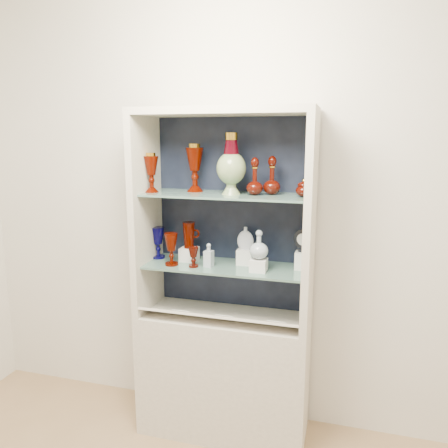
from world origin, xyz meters
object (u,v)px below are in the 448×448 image
(ruby_goblet_small, at_px, (193,257))
(ruby_decanter_a, at_px, (255,174))
(lidded_bowl, at_px, (304,188))
(flat_flask, at_px, (245,238))
(cobalt_goblet, at_px, (158,243))
(cameo_medallion, at_px, (303,240))
(pedestal_lamp_right, at_px, (195,168))
(pedestal_lamp_left, at_px, (151,173))
(clear_round_decanter, at_px, (259,245))
(ruby_pitcher, at_px, (189,235))
(ruby_goblet_tall, at_px, (171,249))
(ruby_decanter_b, at_px, (272,174))
(clear_square_bottle, at_px, (209,255))
(enamel_urn, at_px, (231,164))

(ruby_goblet_small, bearing_deg, ruby_decanter_a, 11.91)
(lidded_bowl, bearing_deg, flat_flask, 168.75)
(lidded_bowl, distance_m, flat_flask, 0.46)
(cobalt_goblet, distance_m, cameo_medallion, 0.88)
(pedestal_lamp_right, distance_m, lidded_bowl, 0.65)
(pedestal_lamp_left, bearing_deg, clear_round_decanter, -1.26)
(ruby_pitcher, bearing_deg, ruby_goblet_small, -77.55)
(ruby_decanter_a, relative_size, ruby_goblet_small, 1.97)
(ruby_decanter_a, relative_size, ruby_goblet_tall, 1.23)
(ruby_decanter_b, distance_m, ruby_goblet_small, 0.65)
(cameo_medallion, bearing_deg, flat_flask, -160.78)
(ruby_decanter_b, distance_m, cameo_medallion, 0.41)
(flat_flask, bearing_deg, ruby_goblet_small, -151.81)
(pedestal_lamp_right, xyz_separation_m, lidded_bowl, (0.64, -0.07, -0.09))
(pedestal_lamp_left, relative_size, pedestal_lamp_right, 0.82)
(cobalt_goblet, xyz_separation_m, ruby_goblet_small, (0.27, -0.12, -0.04))
(ruby_goblet_tall, relative_size, clear_square_bottle, 1.36)
(ruby_decanter_a, xyz_separation_m, ruby_goblet_small, (-0.34, -0.07, -0.48))
(ruby_goblet_small, bearing_deg, enamel_urn, 18.22)
(pedestal_lamp_left, bearing_deg, ruby_goblet_small, -7.87)
(pedestal_lamp_right, bearing_deg, ruby_decanter_b, -2.49)
(ruby_decanter_a, xyz_separation_m, ruby_goblet_tall, (-0.47, -0.07, -0.44))
(flat_flask, xyz_separation_m, clear_round_decanter, (0.10, -0.11, -0.01))
(pedestal_lamp_left, height_order, flat_flask, pedestal_lamp_left)
(enamel_urn, relative_size, ruby_decanter_a, 1.46)
(pedestal_lamp_right, relative_size, ruby_goblet_small, 2.36)
(enamel_urn, relative_size, lidded_bowl, 3.39)
(pedestal_lamp_right, height_order, ruby_goblet_tall, pedestal_lamp_right)
(ruby_pitcher, relative_size, clear_square_bottle, 1.13)
(pedestal_lamp_left, xyz_separation_m, cameo_medallion, (0.87, 0.09, -0.37))
(pedestal_lamp_left, distance_m, cobalt_goblet, 0.44)
(pedestal_lamp_left, distance_m, clear_round_decanter, 0.75)
(ruby_pitcher, bearing_deg, flat_flask, -14.69)
(enamel_urn, bearing_deg, ruby_goblet_tall, -168.95)
(lidded_bowl, relative_size, ruby_goblet_tall, 0.53)
(pedestal_lamp_right, relative_size, clear_square_bottle, 2.00)
(ruby_decanter_a, relative_size, cobalt_goblet, 1.20)
(cobalt_goblet, bearing_deg, clear_round_decanter, -8.72)
(cobalt_goblet, distance_m, ruby_goblet_small, 0.30)
(cobalt_goblet, height_order, clear_square_bottle, cobalt_goblet)
(enamel_urn, distance_m, ruby_goblet_small, 0.57)
(lidded_bowl, xyz_separation_m, ruby_goblet_tall, (-0.74, -0.07, -0.38))
(ruby_decanter_a, bearing_deg, clear_round_decanter, -51.66)
(ruby_decanter_b, distance_m, lidded_bowl, 0.20)
(enamel_urn, bearing_deg, flat_flask, 45.19)
(ruby_pitcher, bearing_deg, ruby_decanter_a, -24.44)
(clear_square_bottle, bearing_deg, pedestal_lamp_left, 178.71)
(ruby_goblet_small, relative_size, ruby_pitcher, 0.75)
(ruby_goblet_tall, xyz_separation_m, ruby_goblet_small, (0.14, -0.00, -0.04))
(clear_round_decanter, bearing_deg, enamel_urn, 165.17)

